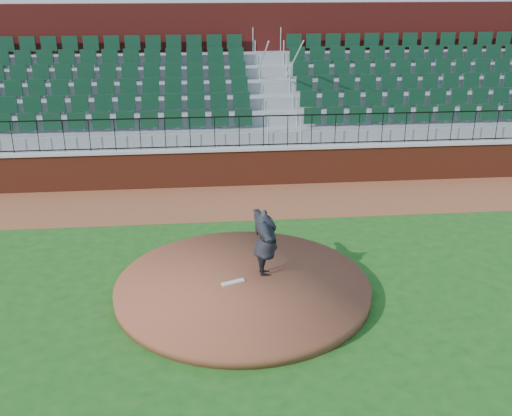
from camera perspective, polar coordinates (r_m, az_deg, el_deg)
The scene contains 10 objects.
ground at distance 13.74m, azimuth 0.62°, elevation -7.34°, with size 90.00×90.00×0.00m, color #1B4C15.
warning_track at distance 18.63m, azimuth -1.18°, elevation 0.66°, with size 34.00×3.20×0.01m, color brown.
field_wall at distance 19.94m, azimuth -1.56°, elevation 3.87°, with size 34.00×0.35×1.20m, color maroon.
wall_cap at distance 19.76m, azimuth -1.58°, elevation 5.67°, with size 34.00×0.45×0.10m, color #B7B7B7.
wall_railing at distance 19.62m, azimuth -1.60°, elevation 7.22°, with size 34.00×0.05×1.00m, color black, non-canonical shape.
seating_stands at distance 22.16m, azimuth -2.13°, elevation 10.19°, with size 34.00×5.10×4.60m, color gray, non-canonical shape.
concourse_wall at distance 24.83m, azimuth -2.57°, elevation 12.46°, with size 34.00×0.50×5.50m, color maroon.
pitchers_mound at distance 13.40m, azimuth -1.26°, elevation -7.52°, with size 5.59×5.59×0.25m, color brown.
pitching_rubber at distance 13.32m, azimuth -2.17°, elevation -7.03°, with size 0.52×0.13×0.03m, color silver.
pitcher at distance 13.36m, azimuth 0.90°, elevation -3.26°, with size 1.92×0.52×1.56m, color black.
Camera 1 is at (-1.34, -11.97, 6.61)m, focal length 42.31 mm.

